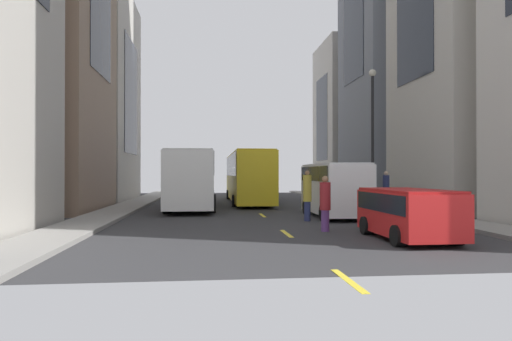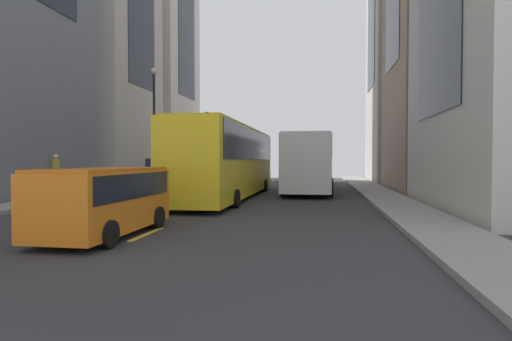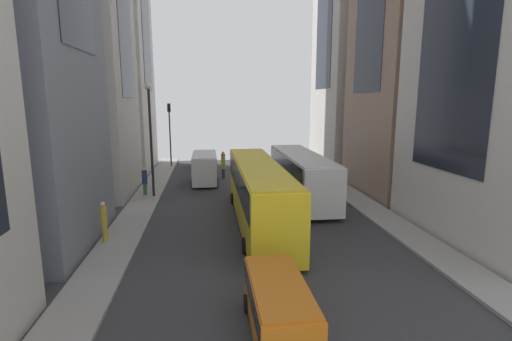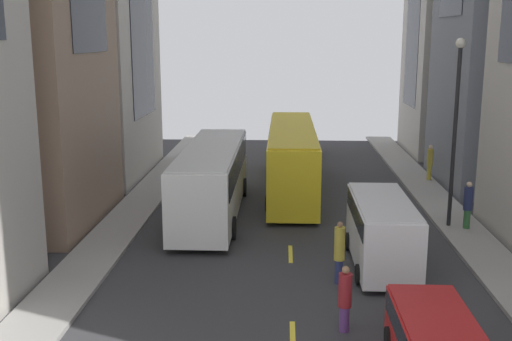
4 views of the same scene
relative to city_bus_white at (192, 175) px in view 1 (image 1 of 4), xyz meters
name	(u,v)px [view 1 (image 1 of 4)]	position (x,y,z in m)	size (l,w,h in m)	color
ground_plane	(250,206)	(3.72, 1.63, -2.01)	(41.35, 41.35, 0.00)	#333335
sidewalk_west	(131,205)	(-3.93, 1.63, -1.93)	(2.04, 44.00, 0.15)	gray
sidewalk_east	(362,204)	(11.37, 1.63, -1.93)	(2.04, 44.00, 0.15)	gray
lane_stripe_0	(348,280)	(3.72, -19.37, -2.00)	(0.16, 2.00, 0.01)	yellow
lane_stripe_1	(286,234)	(3.72, -12.37, -2.00)	(0.16, 2.00, 0.01)	yellow
lane_stripe_2	(262,215)	(3.72, -5.37, -2.00)	(0.16, 2.00, 0.01)	yellow
lane_stripe_3	(250,206)	(3.72, 1.63, -2.00)	(0.16, 2.00, 0.01)	yellow
lane_stripe_4	(242,200)	(3.72, 8.63, -2.00)	(0.16, 2.00, 0.01)	yellow
lane_stripe_5	(236,196)	(3.72, 15.63, -2.00)	(0.16, 2.00, 0.01)	yellow
lane_stripe_6	(233,193)	(3.72, 22.63, -2.00)	(0.16, 2.00, 0.01)	yellow
building_west_2	(67,96)	(-10.09, 8.98, 6.23)	(9.96, 10.51, 16.48)	beige
building_east_3	(350,119)	(15.62, 17.35, 5.75)	(6.11, 8.02, 15.52)	#B7B2A8
city_bus_white	(192,175)	(0.00, 0.00, 0.00)	(2.81, 11.73, 3.35)	silver
streetcar_yellow	(247,174)	(3.87, 5.14, 0.12)	(2.70, 14.08, 3.59)	yellow
delivery_van_white	(334,186)	(7.09, -6.54, -0.49)	(2.25, 5.75, 2.58)	white
car_red_0	(408,210)	(7.31, -14.19, -1.06)	(2.07, 4.22, 1.60)	red
car_orange_1	(246,185)	(4.67, 15.99, -0.99)	(1.89, 4.37, 1.73)	orange
pedestrian_walking_far	(325,202)	(5.23, -11.90, -0.95)	(0.39, 0.39, 2.02)	#593372
pedestrian_crossing_near	(346,184)	(12.03, 7.50, -0.75)	(0.35, 0.35, 2.08)	gold
pedestrian_waiting_curb	(386,188)	(11.53, -2.07, -0.74)	(0.39, 0.39, 2.11)	#336B38
pedestrian_crossing_mid	(307,194)	(5.37, -8.28, -0.82)	(0.38, 0.38, 2.25)	navy
streetlamp_near	(373,124)	(10.85, -1.67, 3.10)	(0.44, 0.44, 8.26)	black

